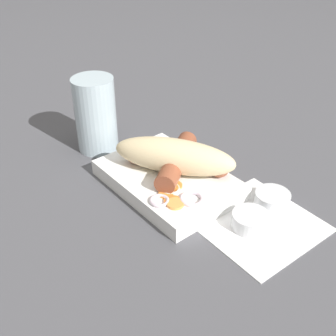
{
  "coord_description": "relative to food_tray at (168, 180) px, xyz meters",
  "views": [
    {
      "loc": [
        0.42,
        -0.35,
        0.4
      ],
      "look_at": [
        0.0,
        0.0,
        0.04
      ],
      "focal_mm": 45.0,
      "sensor_mm": 36.0,
      "label": 1
    }
  ],
  "objects": [
    {
      "name": "pickled_veggies",
      "position": [
        0.06,
        -0.03,
        0.02
      ],
      "size": [
        0.08,
        0.07,
        0.01
      ],
      "color": "orange",
      "rests_on": "food_tray"
    },
    {
      "name": "napkin",
      "position": [
        0.15,
        0.04,
        -0.01
      ],
      "size": [
        0.16,
        0.16,
        0.0
      ],
      "color": "white",
      "rests_on": "ground_plane"
    },
    {
      "name": "drink_glass",
      "position": [
        -0.18,
        -0.02,
        0.05
      ],
      "size": [
        0.07,
        0.07,
        0.14
      ],
      "color": "silver",
      "rests_on": "ground_plane"
    },
    {
      "name": "bread_roll",
      "position": [
        0.0,
        0.01,
        0.04
      ],
      "size": [
        0.2,
        0.16,
        0.05
      ],
      "color": "beige",
      "rests_on": "food_tray"
    },
    {
      "name": "food_tray",
      "position": [
        0.0,
        0.0,
        0.0
      ],
      "size": [
        0.22,
        0.15,
        0.03
      ],
      "color": "white",
      "rests_on": "ground_plane"
    },
    {
      "name": "condiment_cup_far",
      "position": [
        0.14,
        0.09,
        -0.0
      ],
      "size": [
        0.05,
        0.05,
        0.02
      ],
      "color": "silver",
      "rests_on": "ground_plane"
    },
    {
      "name": "ground_plane",
      "position": [
        0.0,
        0.0,
        -0.01
      ],
      "size": [
        3.0,
        3.0,
        0.0
      ],
      "primitive_type": "plane",
      "color": "#4C4C51"
    },
    {
      "name": "sausage",
      "position": [
        -0.0,
        0.02,
        0.03
      ],
      "size": [
        0.15,
        0.13,
        0.03
      ],
      "color": "brown",
      "rests_on": "food_tray"
    },
    {
      "name": "condiment_cup_near",
      "position": [
        0.15,
        0.03,
        -0.0
      ],
      "size": [
        0.05,
        0.05,
        0.02
      ],
      "color": "silver",
      "rests_on": "ground_plane"
    }
  ]
}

